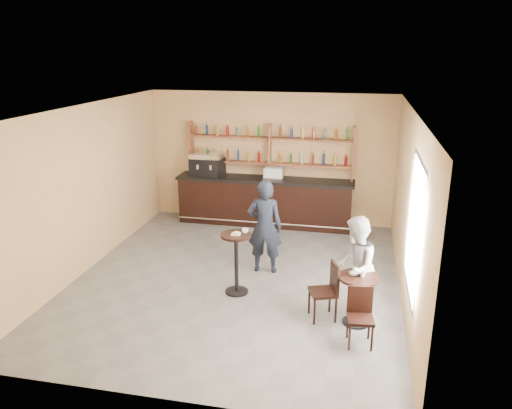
% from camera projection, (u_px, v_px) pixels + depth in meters
% --- Properties ---
extents(floor, '(7.00, 7.00, 0.00)m').
position_uv_depth(floor, '(237.00, 279.00, 9.51)').
color(floor, slate).
rests_on(floor, ground).
extents(ceiling, '(7.00, 7.00, 0.00)m').
position_uv_depth(ceiling, '(235.00, 109.00, 8.54)').
color(ceiling, white).
rests_on(ceiling, wall_back).
extents(wall_back, '(7.00, 0.00, 7.00)m').
position_uv_depth(wall_back, '(271.00, 158.00, 12.29)').
color(wall_back, tan).
rests_on(wall_back, floor).
extents(wall_front, '(7.00, 0.00, 7.00)m').
position_uv_depth(wall_front, '(163.00, 285.00, 5.76)').
color(wall_front, tan).
rests_on(wall_front, floor).
extents(wall_left, '(0.00, 7.00, 7.00)m').
position_uv_depth(wall_left, '(85.00, 189.00, 9.62)').
color(wall_left, tan).
rests_on(wall_left, floor).
extents(wall_right, '(0.00, 7.00, 7.00)m').
position_uv_depth(wall_right, '(408.00, 209.00, 8.44)').
color(wall_right, tan).
rests_on(wall_right, floor).
extents(window_pane, '(0.00, 2.00, 2.00)m').
position_uv_depth(window_pane, '(415.00, 228.00, 7.29)').
color(window_pane, white).
rests_on(window_pane, wall_right).
extents(window_frame, '(0.04, 1.70, 2.10)m').
position_uv_depth(window_frame, '(414.00, 228.00, 7.29)').
color(window_frame, black).
rests_on(window_frame, wall_right).
extents(shelf_unit, '(4.00, 0.26, 1.40)m').
position_uv_depth(shelf_unit, '(270.00, 151.00, 12.11)').
color(shelf_unit, brown).
rests_on(shelf_unit, wall_back).
extents(liquor_bottles, '(3.68, 0.10, 1.00)m').
position_uv_depth(liquor_bottles, '(270.00, 144.00, 12.06)').
color(liquor_bottles, '#8C5919').
rests_on(liquor_bottles, shelf_unit).
extents(bar_counter, '(4.32, 0.84, 1.17)m').
position_uv_depth(bar_counter, '(265.00, 201.00, 12.29)').
color(bar_counter, black).
rests_on(bar_counter, floor).
extents(espresso_machine, '(0.85, 0.62, 0.56)m').
position_uv_depth(espresso_machine, '(207.00, 164.00, 12.31)').
color(espresso_machine, black).
rests_on(espresso_machine, bar_counter).
extents(pastry_case, '(0.48, 0.38, 0.29)m').
position_uv_depth(pastry_case, '(274.00, 173.00, 12.02)').
color(pastry_case, silver).
rests_on(pastry_case, bar_counter).
extents(pedestal_table, '(0.66, 0.66, 1.12)m').
position_uv_depth(pedestal_table, '(236.00, 264.00, 8.82)').
color(pedestal_table, black).
rests_on(pedestal_table, floor).
extents(napkin, '(0.17, 0.17, 0.00)m').
position_uv_depth(napkin, '(236.00, 234.00, 8.65)').
color(napkin, white).
rests_on(napkin, pedestal_table).
extents(donut, '(0.12, 0.12, 0.04)m').
position_uv_depth(donut, '(236.00, 233.00, 8.63)').
color(donut, '#C17346').
rests_on(donut, napkin).
extents(cup_pedestal, '(0.12, 0.12, 0.09)m').
position_uv_depth(cup_pedestal, '(245.00, 230.00, 8.71)').
color(cup_pedestal, white).
rests_on(cup_pedestal, pedestal_table).
extents(man_main, '(0.70, 0.48, 1.85)m').
position_uv_depth(man_main, '(265.00, 227.00, 9.58)').
color(man_main, black).
rests_on(man_main, floor).
extents(cafe_table, '(0.66, 0.66, 0.82)m').
position_uv_depth(cafe_table, '(357.00, 300.00, 7.86)').
color(cafe_table, black).
rests_on(cafe_table, floor).
extents(cup_cafe, '(0.11, 0.11, 0.09)m').
position_uv_depth(cup_cafe, '(363.00, 274.00, 7.72)').
color(cup_cafe, white).
rests_on(cup_cafe, cafe_table).
extents(chair_west, '(0.53, 0.53, 0.95)m').
position_uv_depth(chair_west, '(323.00, 292.00, 8.00)').
color(chair_west, black).
rests_on(chair_west, floor).
extents(chair_south, '(0.42, 0.42, 0.87)m').
position_uv_depth(chair_south, '(360.00, 318.00, 7.29)').
color(chair_south, black).
rests_on(chair_south, floor).
extents(patron_second, '(0.71, 0.87, 1.68)m').
position_uv_depth(patron_second, '(355.00, 267.00, 8.03)').
color(patron_second, '#99999E').
rests_on(patron_second, floor).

